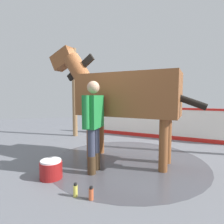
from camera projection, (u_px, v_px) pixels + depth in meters
ground_plane at (131, 157)px, 4.14m from camera, size 16.00×16.00×0.02m
wet_patch at (127, 161)px, 3.86m from camera, size 3.22×3.22×0.00m
barrier_wall at (153, 124)px, 5.96m from camera, size 3.75×3.12×1.01m
roof_post_near at (75, 93)px, 6.12m from camera, size 0.16×0.16×2.94m
horse at (122, 94)px, 3.79m from camera, size 2.78×2.35×2.53m
handler at (94, 121)px, 3.22m from camera, size 0.43×0.58×1.63m
wash_bucket at (51, 169)px, 3.03m from camera, size 0.37×0.37×0.31m
bottle_shampoo at (75, 190)px, 2.48m from camera, size 0.06×0.06×0.19m
bottle_spray at (91, 194)px, 2.40m from camera, size 0.06×0.06×0.18m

